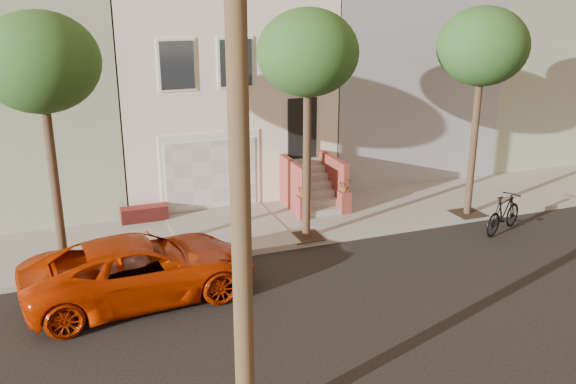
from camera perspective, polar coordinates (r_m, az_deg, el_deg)
name	(u,v)px	position (r m, az deg, el deg)	size (l,w,h in m)	color
ground	(332,310)	(14.12, 4.06, -10.84)	(90.00, 90.00, 0.00)	black
sidewalk	(257,227)	(18.61, -2.88, -3.21)	(40.00, 3.70, 0.15)	gray
house_row	(206,82)	(23.20, -7.61, 10.02)	(33.10, 11.70, 7.00)	silver
tree_left	(40,64)	(15.14, -21.92, 10.89)	(2.70, 2.57, 6.30)	#2D2116
tree_mid	(308,54)	(16.41, 1.85, 12.60)	(2.70, 2.57, 6.30)	#2D2116
tree_right	(483,48)	(19.22, 17.54, 12.59)	(2.70, 2.57, 6.30)	#2D2116
pickup_truck	(141,269)	(14.69, -13.43, -6.90)	(2.44, 5.28, 1.47)	#B72A02
motorcycle	(504,213)	(19.27, 19.29, -1.86)	(0.55, 1.95, 1.17)	black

